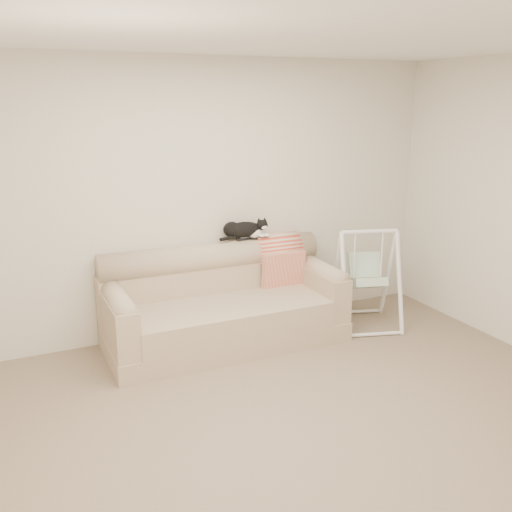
{
  "coord_description": "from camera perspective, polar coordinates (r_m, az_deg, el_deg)",
  "views": [
    {
      "loc": [
        -1.72,
        -3.08,
        2.23
      ],
      "look_at": [
        0.28,
        1.27,
        0.9
      ],
      "focal_mm": 40.0,
      "sensor_mm": 36.0,
      "label": 1
    }
  ],
  "objects": [
    {
      "name": "remote_a",
      "position": [
        5.54,
        -1.13,
        1.78
      ],
      "size": [
        0.18,
        0.07,
        0.03
      ],
      "color": "black",
      "rests_on": "sofa"
    },
    {
      "name": "ground_plane",
      "position": [
        4.17,
        3.91,
        -16.8
      ],
      "size": [
        5.0,
        5.0,
        0.0
      ],
      "primitive_type": "plane",
      "color": "#7B6850",
      "rests_on": "ground"
    },
    {
      "name": "throw_blanket",
      "position": [
        5.72,
        2.13,
        0.3
      ],
      "size": [
        0.45,
        0.38,
        0.58
      ],
      "color": "red",
      "rests_on": "sofa"
    },
    {
      "name": "tuxedo_cat",
      "position": [
        5.53,
        -1.19,
        2.67
      ],
      "size": [
        0.51,
        0.22,
        0.2
      ],
      "color": "black",
      "rests_on": "sofa"
    },
    {
      "name": "baby_swing",
      "position": [
        5.79,
        11.0,
        -2.15
      ],
      "size": [
        0.76,
        0.79,
        1.0
      ],
      "color": "white",
      "rests_on": "ground"
    },
    {
      "name": "room_shell",
      "position": [
        3.59,
        4.36,
        4.22
      ],
      "size": [
        5.04,
        4.04,
        2.6
      ],
      "color": "beige",
      "rests_on": "ground"
    },
    {
      "name": "remote_b",
      "position": [
        5.58,
        0.29,
        1.86
      ],
      "size": [
        0.17,
        0.06,
        0.02
      ],
      "color": "black",
      "rests_on": "sofa"
    },
    {
      "name": "sofa",
      "position": [
        5.37,
        -3.36,
        -4.95
      ],
      "size": [
        2.2,
        0.93,
        0.9
      ],
      "color": "tan",
      "rests_on": "ground"
    }
  ]
}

